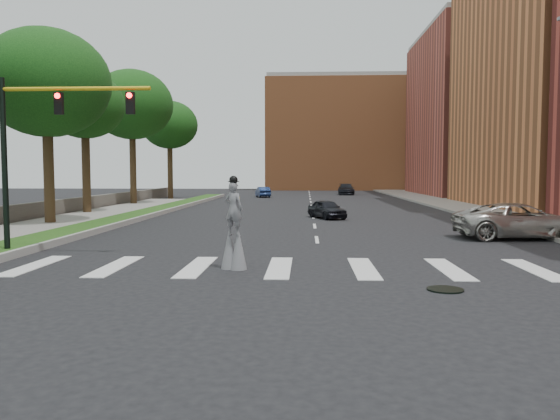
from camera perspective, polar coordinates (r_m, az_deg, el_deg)
The scene contains 19 objects.
ground_plane at distance 15.88m, azimuth 4.45°, elevation -6.71°, with size 160.00×160.00×0.00m, color black.
grass_median at distance 37.37m, azimuth -14.43°, elevation -0.46°, with size 2.00×60.00×0.25m, color #1F4614.
median_curb at distance 37.07m, azimuth -12.88°, elevation -0.44°, with size 0.20×60.00×0.28m, color #989892.
sidewalk_left at distance 29.32m, azimuth -25.87°, elevation -1.99°, with size 4.00×60.00×0.18m, color gray.
sidewalk_right at distance 42.72m, azimuth 20.40°, elevation -0.09°, with size 5.00×90.00×0.18m, color gray.
stone_wall at distance 41.14m, azimuth -20.96°, elevation 0.39°, with size 0.50×56.00×1.10m, color #504B45.
manhole at distance 14.34m, azimuth 16.89°, elevation -7.95°, with size 0.90×0.90×0.04m, color black.
building_far at distance 73.48m, azimuth 20.80°, elevation 9.25°, with size 16.00×22.00×20.00m, color #B15041.
building_backdrop at distance 94.02m, azimuth 6.73°, elevation 7.66°, with size 26.00×14.00×18.00m, color #C6703E.
traffic_signal at distance 20.83m, azimuth -23.99°, elevation 6.97°, with size 5.30×0.23×6.20m.
stilt_performer at distance 16.57m, azimuth -4.85°, elevation -2.46°, with size 0.81×0.65×2.84m.
suv_crossing at distance 26.35m, azimuth 23.80°, elevation -1.05°, with size 2.61×5.66×1.57m, color #B9B6AF.
car_near at distance 34.71m, azimuth 4.91°, elevation 0.10°, with size 1.41×3.50×1.19m, color black.
car_mid at distance 63.71m, azimuth -1.80°, elevation 1.89°, with size 1.27×3.65×1.20m, color navy.
car_far at distance 71.29m, azimuth 6.92°, elevation 2.17°, with size 1.99×4.89×1.42m, color black.
tree_2 at distance 32.88m, azimuth -23.24°, elevation 12.06°, with size 6.90×6.90×10.70m.
tree_3 at distance 40.26m, azimuth -19.74°, elevation 10.21°, with size 5.39×5.39×9.82m.
tree_4 at distance 50.20m, azimuth -15.22°, elevation 10.54°, with size 7.14×7.14×11.86m.
tree_5 at distance 60.34m, azimuth -11.47°, elevation 8.67°, with size 6.03×6.03×10.55m.
Camera 1 is at (-0.48, -15.60, 2.95)m, focal length 35.00 mm.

